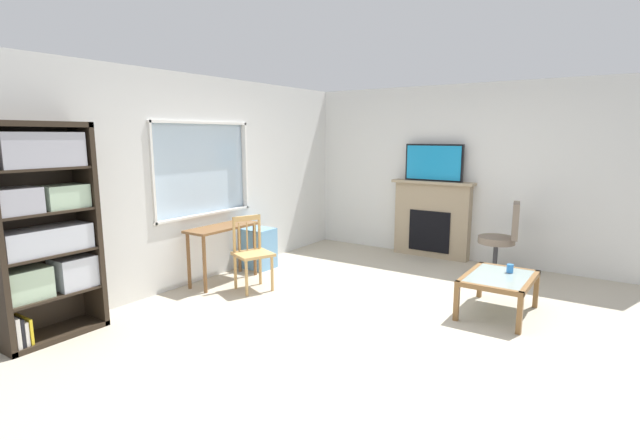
# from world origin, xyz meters

# --- Properties ---
(ground) EXTENTS (6.58, 5.98, 0.02)m
(ground) POSITION_xyz_m (0.00, 0.00, -0.01)
(ground) COLOR #B2A893
(wall_back_with_window) EXTENTS (5.58, 0.15, 2.61)m
(wall_back_with_window) POSITION_xyz_m (0.01, 2.49, 1.29)
(wall_back_with_window) COLOR silver
(wall_back_with_window) RESTS_ON ground
(wall_right) EXTENTS (0.12, 5.18, 2.61)m
(wall_right) POSITION_xyz_m (2.85, 0.00, 1.31)
(wall_right) COLOR silver
(wall_right) RESTS_ON ground
(bookshelf) EXTENTS (0.90, 0.38, 1.99)m
(bookshelf) POSITION_xyz_m (-2.16, 2.25, 1.08)
(bookshelf) COLOR #2D2319
(bookshelf) RESTS_ON ground
(desk_under_window) EXTENTS (0.99, 0.38, 0.73)m
(desk_under_window) POSITION_xyz_m (-0.05, 2.14, 0.60)
(desk_under_window) COLOR brown
(desk_under_window) RESTS_ON ground
(wooden_chair) EXTENTS (0.54, 0.53, 0.90)m
(wooden_chair) POSITION_xyz_m (-0.07, 1.62, 0.46)
(wooden_chair) COLOR tan
(wooden_chair) RESTS_ON ground
(plastic_drawer_unit) EXTENTS (0.35, 0.40, 0.57)m
(plastic_drawer_unit) POSITION_xyz_m (0.70, 2.19, 0.29)
(plastic_drawer_unit) COLOR #72ADDB
(plastic_drawer_unit) RESTS_ON ground
(fireplace) EXTENTS (0.26, 1.27, 1.18)m
(fireplace) POSITION_xyz_m (2.69, 0.39, 0.59)
(fireplace) COLOR tan
(fireplace) RESTS_ON ground
(tv) EXTENTS (0.06, 0.89, 0.56)m
(tv) POSITION_xyz_m (2.67, 0.39, 1.46)
(tv) COLOR black
(tv) RESTS_ON fireplace
(office_chair) EXTENTS (0.58, 0.57, 1.00)m
(office_chair) POSITION_xyz_m (2.25, -0.78, 0.55)
(office_chair) COLOR #7A6B5B
(office_chair) RESTS_ON ground
(coffee_table) EXTENTS (0.91, 0.66, 0.42)m
(coffee_table) POSITION_xyz_m (0.77, -1.09, 0.36)
(coffee_table) COLOR #8C9E99
(coffee_table) RESTS_ON ground
(sippy_cup) EXTENTS (0.07, 0.07, 0.09)m
(sippy_cup) POSITION_xyz_m (0.95, -1.15, 0.46)
(sippy_cup) COLOR #337FD6
(sippy_cup) RESTS_ON coffee_table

